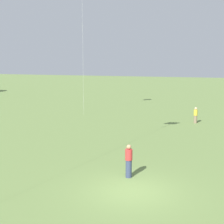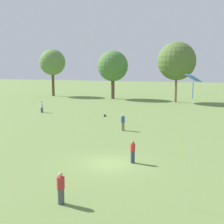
{
  "view_description": "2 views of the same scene",
  "coord_description": "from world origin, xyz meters",
  "px_view_note": "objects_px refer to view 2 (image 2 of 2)",
  "views": [
    {
      "loc": [
        -12.9,
        -4.41,
        5.83
      ],
      "look_at": [
        5.49,
        3.31,
        2.7
      ],
      "focal_mm": 50.0,
      "sensor_mm": 36.0,
      "label": 1
    },
    {
      "loc": [
        7.51,
        -21.39,
        7.34
      ],
      "look_at": [
        -0.25,
        1.38,
        3.74
      ],
      "focal_mm": 50.0,
      "sensor_mm": 36.0,
      "label": 2
    }
  ],
  "objects_px": {
    "person_6": "(42,107)",
    "kite_1": "(193,85)",
    "person_0": "(133,152)",
    "person_4": "(61,188)",
    "person_5": "(123,123)",
    "picnic_bag_0": "(105,116)"
  },
  "relations": [
    {
      "from": "kite_1",
      "to": "person_4",
      "type": "bearing_deg",
      "value": 117.98
    },
    {
      "from": "person_0",
      "to": "person_6",
      "type": "height_order",
      "value": "person_6"
    },
    {
      "from": "person_4",
      "to": "person_6",
      "type": "relative_size",
      "value": 0.98
    },
    {
      "from": "person_0",
      "to": "kite_1",
      "type": "relative_size",
      "value": 0.25
    },
    {
      "from": "person_0",
      "to": "person_4",
      "type": "distance_m",
      "value": 8.28
    },
    {
      "from": "person_0",
      "to": "kite_1",
      "type": "xyz_separation_m",
      "value": [
        4.73,
        -6.54,
        5.55
      ]
    },
    {
      "from": "person_5",
      "to": "person_6",
      "type": "height_order",
      "value": "person_5"
    },
    {
      "from": "person_6",
      "to": "person_4",
      "type": "bearing_deg",
      "value": 174.42
    },
    {
      "from": "person_6",
      "to": "kite_1",
      "type": "xyz_separation_m",
      "value": [
        24.93,
        -26.73,
        5.55
      ]
    },
    {
      "from": "person_0",
      "to": "person_4",
      "type": "xyz_separation_m",
      "value": [
        -1.78,
        -8.08,
        -0.0
      ]
    },
    {
      "from": "kite_1",
      "to": "picnic_bag_0",
      "type": "bearing_deg",
      "value": 43.08
    },
    {
      "from": "person_6",
      "to": "kite_1",
      "type": "bearing_deg",
      "value": -175.66
    },
    {
      "from": "person_0",
      "to": "person_6",
      "type": "xyz_separation_m",
      "value": [
        -20.2,
        20.19,
        0.0
      ]
    },
    {
      "from": "person_4",
      "to": "picnic_bag_0",
      "type": "xyz_separation_m",
      "value": [
        -7.7,
        27.8,
        -0.72
      ]
    },
    {
      "from": "person_4",
      "to": "person_6",
      "type": "bearing_deg",
      "value": -100.92
    },
    {
      "from": "person_0",
      "to": "person_5",
      "type": "relative_size",
      "value": 0.94
    },
    {
      "from": "person_4",
      "to": "person_5",
      "type": "bearing_deg",
      "value": -126.96
    },
    {
      "from": "person_6",
      "to": "picnic_bag_0",
      "type": "distance_m",
      "value": 10.76
    },
    {
      "from": "person_4",
      "to": "person_0",
      "type": "bearing_deg",
      "value": -146.42
    },
    {
      "from": "person_0",
      "to": "person_5",
      "type": "xyz_separation_m",
      "value": [
        -4.16,
        11.18,
        0.05
      ]
    },
    {
      "from": "person_6",
      "to": "kite_1",
      "type": "relative_size",
      "value": 0.26
    },
    {
      "from": "kite_1",
      "to": "picnic_bag_0",
      "type": "distance_m",
      "value": 30.51
    }
  ]
}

